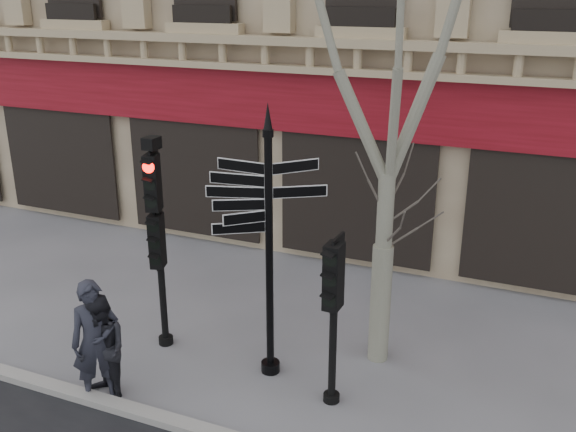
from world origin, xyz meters
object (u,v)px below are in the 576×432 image
object	(u,v)px
traffic_signal_secondary	(334,294)
pedestrian_a	(96,342)
plane_tree	(396,14)
fingerpost	(269,200)
traffic_signal_main	(157,219)
pedestrian_b	(102,349)

from	to	relation	value
traffic_signal_secondary	pedestrian_a	size ratio (longest dim) A/B	1.33
plane_tree	fingerpost	bearing A→B (deg)	-144.58
traffic_signal_main	traffic_signal_secondary	xyz separation A→B (m)	(3.22, -0.43, -0.53)
fingerpost	pedestrian_a	world-z (taller)	fingerpost
traffic_signal_secondary	pedestrian_b	distance (m)	3.53
pedestrian_b	traffic_signal_secondary	bearing A→B (deg)	43.82
fingerpost	pedestrian_a	distance (m)	3.30
fingerpost	traffic_signal_main	size ratio (longest dim) A/B	1.19
traffic_signal_main	plane_tree	xyz separation A→B (m)	(3.54, 1.00, 3.20)
fingerpost	traffic_signal_main	bearing A→B (deg)	156.12
traffic_signal_main	pedestrian_b	size ratio (longest dim) A/B	2.16
fingerpost	pedestrian_b	bearing A→B (deg)	-162.61
fingerpost	plane_tree	size ratio (longest dim) A/B	0.56
traffic_signal_secondary	plane_tree	bearing A→B (deg)	78.96
traffic_signal_main	pedestrian_b	bearing A→B (deg)	-104.69
traffic_signal_secondary	plane_tree	distance (m)	4.01
traffic_signal_main	traffic_signal_secondary	size ratio (longest dim) A/B	1.43
plane_tree	pedestrian_b	size ratio (longest dim) A/B	4.62
fingerpost	pedestrian_a	xyz separation A→B (m)	(-2.07, -1.65, -1.97)
traffic_signal_secondary	pedestrian_b	xyz separation A→B (m)	(-3.16, -1.27, -0.95)
traffic_signal_secondary	pedestrian_b	size ratio (longest dim) A/B	1.51
pedestrian_a	pedestrian_b	distance (m)	0.15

